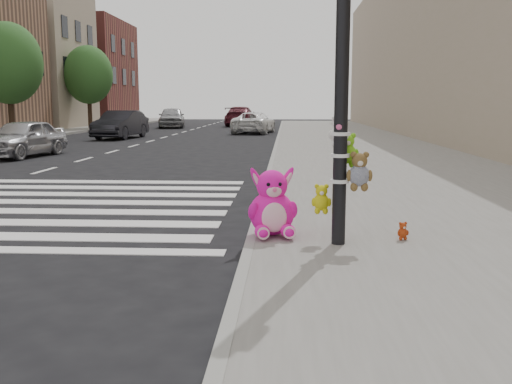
# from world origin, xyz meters

# --- Properties ---
(ground) EXTENTS (120.00, 120.00, 0.00)m
(ground) POSITION_xyz_m (0.00, 0.00, 0.00)
(ground) COLOR black
(ground) RESTS_ON ground
(sidewalk_near) EXTENTS (7.00, 80.00, 0.14)m
(sidewalk_near) POSITION_xyz_m (5.00, 10.00, 0.07)
(sidewalk_near) COLOR slate
(sidewalk_near) RESTS_ON ground
(curb_edge) EXTENTS (0.12, 80.00, 0.15)m
(curb_edge) POSITION_xyz_m (1.55, 10.00, 0.07)
(curb_edge) COLOR gray
(curb_edge) RESTS_ON ground
(bld_far_d) EXTENTS (6.00, 8.00, 10.00)m
(bld_far_d) POSITION_xyz_m (-15.50, 35.00, 5.00)
(bld_far_d) COLOR tan
(bld_far_d) RESTS_ON ground
(bld_far_e) EXTENTS (6.00, 10.00, 9.00)m
(bld_far_e) POSITION_xyz_m (-15.50, 46.00, 4.50)
(bld_far_e) COLOR brown
(bld_far_e) RESTS_ON ground
(bld_near) EXTENTS (5.00, 60.00, 10.00)m
(bld_near) POSITION_xyz_m (10.50, 20.00, 5.00)
(bld_near) COLOR tan
(bld_near) RESTS_ON ground
(signal_pole) EXTENTS (0.70, 0.50, 4.00)m
(signal_pole) POSITION_xyz_m (2.63, 1.81, 1.75)
(signal_pole) COLOR black
(signal_pole) RESTS_ON sidewalk_near
(tree_far_b) EXTENTS (3.20, 3.20, 5.44)m
(tree_far_b) POSITION_xyz_m (-11.20, 22.00, 3.65)
(tree_far_b) COLOR #382619
(tree_far_b) RESTS_ON sidewalk_far
(tree_far_c) EXTENTS (3.20, 3.20, 5.44)m
(tree_far_c) POSITION_xyz_m (-11.20, 33.00, 3.65)
(tree_far_c) COLOR #382619
(tree_far_c) RESTS_ON sidewalk_far
(pink_bunny) EXTENTS (0.64, 0.72, 0.88)m
(pink_bunny) POSITION_xyz_m (1.81, 2.17, 0.50)
(pink_bunny) COLOR #FF15AE
(pink_bunny) RESTS_ON sidewalk_near
(red_teddy) EXTENTS (0.18, 0.14, 0.22)m
(red_teddy) POSITION_xyz_m (3.40, 2.03, 0.25)
(red_teddy) COLOR #B03711
(red_teddy) RESTS_ON sidewalk_near
(car_silver_far) EXTENTS (2.02, 3.90, 1.27)m
(car_silver_far) POSITION_xyz_m (-6.88, 13.87, 0.63)
(car_silver_far) COLOR #ABACB0
(car_silver_far) RESTS_ON ground
(car_dark_far) EXTENTS (1.94, 4.45, 1.42)m
(car_dark_far) POSITION_xyz_m (-6.50, 24.01, 0.71)
(car_dark_far) COLOR black
(car_dark_far) RESTS_ON ground
(car_white_near) EXTENTS (2.61, 4.75, 1.26)m
(car_white_near) POSITION_xyz_m (0.00, 29.56, 0.63)
(car_white_near) COLOR white
(car_white_near) RESTS_ON ground
(car_maroon_near) EXTENTS (2.32, 5.31, 1.52)m
(car_maroon_near) POSITION_xyz_m (-1.69, 40.71, 0.76)
(car_maroon_near) COLOR #5A1924
(car_maroon_near) RESTS_ON ground
(car_silver_deep) EXTENTS (2.48, 4.72, 1.53)m
(car_silver_deep) POSITION_xyz_m (-6.50, 37.08, 0.76)
(car_silver_deep) COLOR #9D9DA1
(car_silver_deep) RESTS_ON ground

